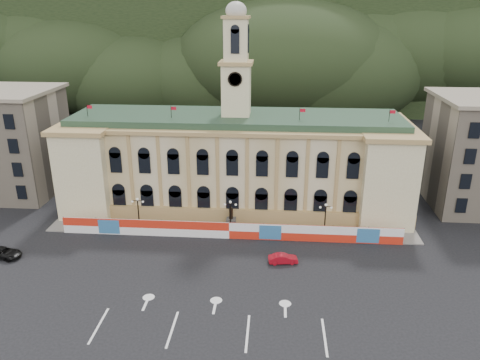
# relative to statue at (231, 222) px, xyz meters

# --- Properties ---
(ground) EXTENTS (260.00, 260.00, 0.00)m
(ground) POSITION_rel_statue_xyz_m (0.00, -18.00, -1.19)
(ground) COLOR black
(ground) RESTS_ON ground
(lane_markings) EXTENTS (26.00, 10.00, 0.02)m
(lane_markings) POSITION_rel_statue_xyz_m (0.00, -23.00, -1.18)
(lane_markings) COLOR white
(lane_markings) RESTS_ON ground
(hill_ridge) EXTENTS (230.00, 80.00, 64.00)m
(hill_ridge) POSITION_rel_statue_xyz_m (0.03, 103.99, 18.30)
(hill_ridge) COLOR black
(hill_ridge) RESTS_ON ground
(city_hall) EXTENTS (56.20, 17.60, 37.10)m
(city_hall) POSITION_rel_statue_xyz_m (0.00, 9.63, 6.66)
(city_hall) COLOR beige
(city_hall) RESTS_ON ground
(hoarding_fence) EXTENTS (50.00, 0.44, 2.50)m
(hoarding_fence) POSITION_rel_statue_xyz_m (0.06, -2.93, 0.06)
(hoarding_fence) COLOR red
(hoarding_fence) RESTS_ON ground
(pavement) EXTENTS (56.00, 5.50, 0.16)m
(pavement) POSITION_rel_statue_xyz_m (0.00, -0.25, -1.11)
(pavement) COLOR slate
(pavement) RESTS_ON ground
(statue) EXTENTS (1.40, 1.40, 3.72)m
(statue) POSITION_rel_statue_xyz_m (0.00, 0.00, 0.00)
(statue) COLOR #595651
(statue) RESTS_ON ground
(lamp_left) EXTENTS (1.96, 0.44, 5.15)m
(lamp_left) POSITION_rel_statue_xyz_m (-14.00, -1.00, 1.89)
(lamp_left) COLOR black
(lamp_left) RESTS_ON ground
(lamp_center) EXTENTS (1.96, 0.44, 5.15)m
(lamp_center) POSITION_rel_statue_xyz_m (0.00, -1.00, 1.89)
(lamp_center) COLOR black
(lamp_center) RESTS_ON ground
(lamp_right) EXTENTS (1.96, 0.44, 5.15)m
(lamp_right) POSITION_rel_statue_xyz_m (14.00, -1.00, 1.89)
(lamp_right) COLOR black
(lamp_right) RESTS_ON ground
(red_sedan) EXTENTS (2.45, 4.27, 1.28)m
(red_sedan) POSITION_rel_statue_xyz_m (7.84, -9.44, -0.55)
(red_sedan) COLOR #9D0B17
(red_sedan) RESTS_ON ground
(black_suv) EXTENTS (4.29, 5.87, 1.37)m
(black_suv) POSITION_rel_statue_xyz_m (-30.00, -10.83, -0.50)
(black_suv) COLOR black
(black_suv) RESTS_ON ground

